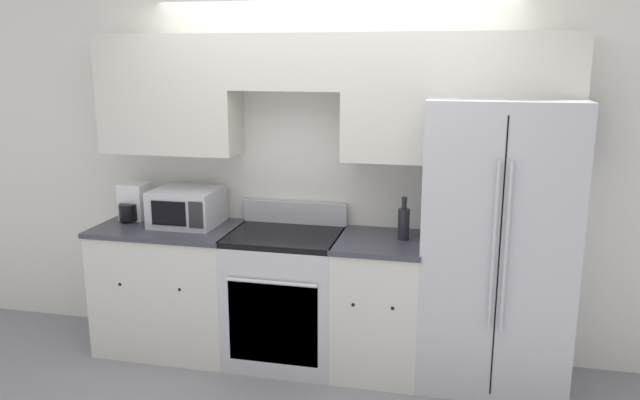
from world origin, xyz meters
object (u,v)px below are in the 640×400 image
(oven_range, at_px, (285,296))
(microwave, at_px, (187,207))
(bottle, at_px, (404,223))
(refrigerator, at_px, (496,245))

(oven_range, height_order, microwave, microwave)
(oven_range, bearing_deg, bottle, 3.19)
(oven_range, relative_size, bottle, 3.80)
(oven_range, xyz_separation_m, bottle, (0.81, 0.05, 0.57))
(bottle, bearing_deg, oven_range, -176.81)
(refrigerator, height_order, microwave, refrigerator)
(oven_range, distance_m, microwave, 0.96)
(oven_range, bearing_deg, microwave, 174.30)
(refrigerator, bearing_deg, bottle, 179.41)
(oven_range, xyz_separation_m, microwave, (-0.75, 0.07, 0.59))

